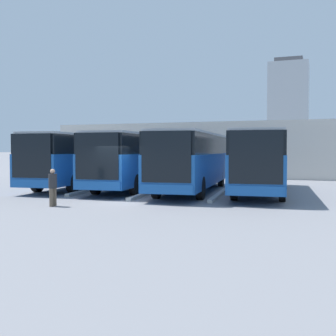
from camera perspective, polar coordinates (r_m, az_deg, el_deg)
ground_plane at (r=19.24m, az=-6.42°, el=-4.50°), size 600.00×600.00×0.00m
bus_0 at (r=23.19m, az=12.50°, el=1.14°), size 3.57×12.02×3.25m
curb_divider_0 at (r=21.90m, az=7.10°, el=-3.46°), size 0.92×7.04×0.15m
bus_1 at (r=23.40m, az=3.43°, el=1.21°), size 3.57×12.02×3.25m
curb_divider_1 at (r=22.47m, az=-2.34°, el=-3.29°), size 0.92×7.04×0.15m
bus_2 at (r=25.23m, az=-4.13°, el=1.30°), size 3.57×12.02×3.25m
curb_divider_2 at (r=24.60m, az=-9.68°, el=-2.82°), size 0.92×7.04×0.15m
bus_3 at (r=26.90m, az=-11.26°, el=1.33°), size 3.57×12.02×3.25m
pedestrian at (r=17.98m, az=-15.34°, el=-2.41°), size 0.36×0.37×1.55m
station_building at (r=41.78m, az=8.33°, el=2.48°), size 29.40×16.89×4.66m
office_tower at (r=226.26m, az=16.02°, el=7.80°), size 19.41×19.41×48.48m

